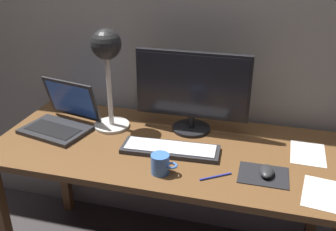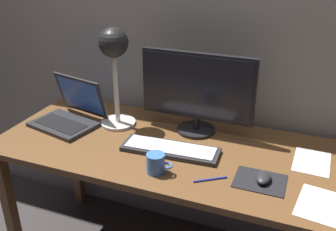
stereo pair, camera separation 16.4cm
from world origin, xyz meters
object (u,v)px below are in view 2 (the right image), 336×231
object	(u,v)px
pen	(210,179)
laptop	(72,111)
desk_lamp	(114,56)
mouse	(263,177)
monitor	(197,90)
keyboard_main	(170,149)
coffee_mug	(156,163)

from	to	relation	value
pen	laptop	bearing A→B (deg)	162.94
desk_lamp	mouse	bearing A→B (deg)	-17.57
laptop	mouse	distance (m)	1.03
monitor	pen	xyz separation A→B (m)	(0.18, -0.38, -0.21)
keyboard_main	coffee_mug	world-z (taller)	coffee_mug
desk_lamp	pen	xyz separation A→B (m)	(0.58, -0.31, -0.36)
keyboard_main	pen	world-z (taller)	keyboard_main
pen	monitor	bearing A→B (deg)	115.31
coffee_mug	pen	size ratio (longest dim) A/B	0.79
mouse	pen	distance (m)	0.21
keyboard_main	pen	xyz separation A→B (m)	(0.23, -0.15, -0.01)
coffee_mug	pen	xyz separation A→B (m)	(0.22, 0.02, -0.04)
keyboard_main	desk_lamp	size ratio (longest dim) A/B	0.89
mouse	desk_lamp	bearing A→B (deg)	162.43
desk_lamp	coffee_mug	bearing A→B (deg)	-43.45
monitor	laptop	world-z (taller)	monitor
desk_lamp	mouse	distance (m)	0.88
monitor	laptop	xyz separation A→B (m)	(-0.63, -0.13, -0.15)
laptop	desk_lamp	bearing A→B (deg)	15.27
laptop	pen	size ratio (longest dim) A/B	2.64
monitor	desk_lamp	world-z (taller)	desk_lamp
keyboard_main	laptop	bearing A→B (deg)	170.45
keyboard_main	laptop	xyz separation A→B (m)	(-0.59, 0.10, 0.05)
monitor	pen	world-z (taller)	monitor
keyboard_main	pen	size ratio (longest dim) A/B	3.19
keyboard_main	laptop	world-z (taller)	laptop
laptop	pen	xyz separation A→B (m)	(0.81, -0.25, -0.06)
keyboard_main	desk_lamp	distance (m)	0.52
desk_lamp	mouse	world-z (taller)	desk_lamp
monitor	desk_lamp	size ratio (longest dim) A/B	1.10
laptop	mouse	size ratio (longest dim) A/B	3.85
mouse	coffee_mug	size ratio (longest dim) A/B	0.86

